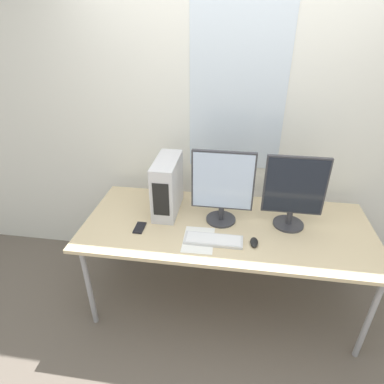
# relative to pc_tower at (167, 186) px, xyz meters

# --- Properties ---
(ground_plane) EXTENTS (14.00, 14.00, 0.00)m
(ground_plane) POSITION_rel_pc_tower_xyz_m (0.47, -0.60, -0.99)
(ground_plane) COLOR #665B51
(wall_back) EXTENTS (8.00, 0.07, 2.70)m
(wall_back) POSITION_rel_pc_tower_xyz_m (0.47, 0.44, 0.36)
(wall_back) COLOR silver
(wall_back) RESTS_ON ground_plane
(desk) EXTENTS (2.11, 0.91, 0.77)m
(desk) POSITION_rel_pc_tower_xyz_m (0.47, -0.14, -0.26)
(desk) COLOR #D1BA8E
(desk) RESTS_ON ground_plane
(pc_tower) EXTENTS (0.17, 0.43, 0.43)m
(pc_tower) POSITION_rel_pc_tower_xyz_m (0.00, 0.00, 0.00)
(pc_tower) COLOR silver
(pc_tower) RESTS_ON desk
(monitor_main) EXTENTS (0.44, 0.22, 0.56)m
(monitor_main) POSITION_rel_pc_tower_xyz_m (0.42, -0.09, 0.08)
(monitor_main) COLOR #333338
(monitor_main) RESTS_ON desk
(monitor_right_near) EXTENTS (0.42, 0.22, 0.55)m
(monitor_right_near) POSITION_rel_pc_tower_xyz_m (0.92, -0.08, 0.07)
(monitor_right_near) COLOR #333338
(monitor_right_near) RESTS_ON desk
(keyboard) EXTENTS (0.40, 0.13, 0.02)m
(keyboard) POSITION_rel_pc_tower_xyz_m (0.39, -0.35, -0.20)
(keyboard) COLOR silver
(keyboard) RESTS_ON desk
(mouse) EXTENTS (0.05, 0.11, 0.03)m
(mouse) POSITION_rel_pc_tower_xyz_m (0.67, -0.34, -0.20)
(mouse) COLOR black
(mouse) RESTS_ON desk
(cell_phone) EXTENTS (0.07, 0.14, 0.01)m
(cell_phone) POSITION_rel_pc_tower_xyz_m (-0.15, -0.28, -0.21)
(cell_phone) COLOR black
(cell_phone) RESTS_ON desk
(paper_sheet_left) EXTENTS (0.22, 0.30, 0.00)m
(paper_sheet_left) POSITION_rel_pc_tower_xyz_m (0.29, -0.35, -0.21)
(paper_sheet_left) COLOR white
(paper_sheet_left) RESTS_ON desk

